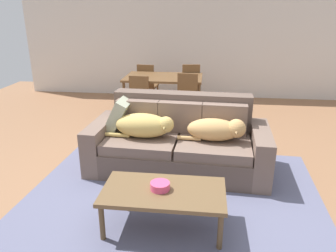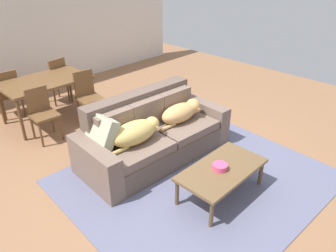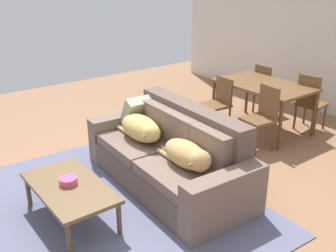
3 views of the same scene
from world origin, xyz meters
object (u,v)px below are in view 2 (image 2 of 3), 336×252
dining_chair_near_right (88,94)px  dining_chair_near_left (42,111)px  throw_pillow_by_left_arm (101,133)px  dining_chair_far_right (56,79)px  coffee_table (222,171)px  dog_on_right_cushion (182,112)px  dining_chair_far_left (8,92)px  bowl_on_coffee_table (220,167)px  dog_on_left_cushion (136,132)px  couch (152,135)px  dining_table (45,83)px

dining_chair_near_right → dining_chair_near_left: bearing=-172.5°
throw_pillow_by_left_arm → dining_chair_far_right: 2.82m
dining_chair_far_right → coffee_table: bearing=81.4°
dog_on_right_cushion → dining_chair_far_left: size_ratio=0.92×
dog_on_right_cushion → throw_pillow_by_left_arm: (-1.30, 0.24, 0.06)m
throw_pillow_by_left_arm → bowl_on_coffee_table: size_ratio=2.45×
coffee_table → dining_chair_near_left: size_ratio=1.34×
dining_chair_near_right → dining_chair_far_left: 1.50m
dog_on_left_cushion → bowl_on_coffee_table: size_ratio=4.74×
couch → dining_chair_near_right: (-0.02, 1.65, 0.17)m
couch → coffee_table: bearing=-88.5°
couch → dining_chair_far_right: bearing=93.0°
couch → dog_on_left_cushion: 0.52m
throw_pillow_by_left_arm → dining_chair_far_left: (-0.12, 2.75, -0.18)m
dining_table → bowl_on_coffee_table: bearing=-83.0°
coffee_table → bowl_on_coffee_table: bowl_on_coffee_table is taller
couch → dining_chair_far_left: bearing=111.1°
dining_table → dining_chair_far_left: bearing=125.5°
throw_pillow_by_left_arm → coffee_table: (0.79, -1.39, -0.31)m
dog_on_left_cushion → dining_chair_far_left: 3.03m
dog_on_right_cushion → dining_table: (-0.98, 2.38, 0.09)m
bowl_on_coffee_table → dining_chair_near_right: size_ratio=0.20×
bowl_on_coffee_table → coffee_table: bearing=-15.4°
couch → dog_on_right_cushion: 0.57m
dog_on_left_cushion → dining_chair_near_left: dining_chair_near_left is taller
dining_table → dining_chair_far_right: bearing=49.0°
bowl_on_coffee_table → dining_chair_far_left: dining_chair_far_left is taller
dining_chair_far_right → couch: bearing=81.9°
dog_on_left_cushion → dining_table: size_ratio=0.60×
dog_on_left_cushion → throw_pillow_by_left_arm: bearing=152.6°
dog_on_right_cushion → dining_chair_near_left: dining_chair_near_left is taller
throw_pillow_by_left_arm → dining_chair_near_right: size_ratio=0.49×
couch → coffee_table: (-0.03, -1.29, 0.02)m
bowl_on_coffee_table → dining_chair_near_left: size_ratio=0.21×
dining_chair_near_left → dog_on_right_cushion: bearing=-48.9°
throw_pillow_by_left_arm → dining_table: size_ratio=0.31×
couch → dining_chair_near_right: bearing=93.4°
dog_on_right_cushion → bowl_on_coffee_table: (-0.55, -1.13, -0.17)m
dog_on_left_cushion → coffee_table: size_ratio=0.76×
dining_table → dining_chair_far_right: dining_chair_far_right is taller
coffee_table → dining_chair_far_left: bearing=102.3°
dining_chair_near_left → dining_chair_far_right: bearing=56.1°
dining_chair_far_left → dining_chair_near_left: bearing=97.5°
couch → dining_chair_near_right: couch is taller
bowl_on_coffee_table → dog_on_right_cushion: bearing=64.1°
dog_on_right_cushion → dining_chair_near_right: 1.87m
dining_chair_far_left → coffee_table: bearing=107.7°
couch → coffee_table: couch is taller
dog_on_left_cushion → bowl_on_coffee_table: 1.21m
dog_on_left_cushion → coffee_table: dog_on_left_cushion is taller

